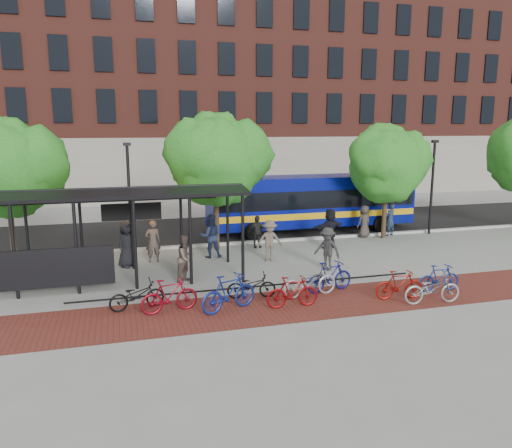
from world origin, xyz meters
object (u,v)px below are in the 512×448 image
object	(u,v)px
bike_3	(229,293)
pedestrian_5	(330,228)
pedestrian_0	(127,244)
pedestrian_1	(153,241)
pedestrian_3	(270,241)
bike_1	(169,296)
bike_7	(330,277)
pedestrian_8	(186,258)
lamp_post_left	(129,195)
bike_11	(439,278)
bus	(311,200)
bike_9	(399,285)
bike_5	(292,292)
pedestrian_9	(327,249)
tree_b	(217,156)
lamp_post_right	(432,184)
pedestrian_7	(390,219)
pedestrian_4	(257,232)
pedestrian_6	(364,221)
bike_6	(310,281)
tree_a	(8,165)
bike_10	(432,288)
bike_0	(137,295)
bike_4	(251,286)
pedestrian_2	(211,236)
bus_shelter	(101,203)
tree_c	(388,161)

from	to	relation	value
bike_3	pedestrian_5	distance (m)	9.57
pedestrian_0	pedestrian_1	size ratio (longest dim) A/B	1.06
pedestrian_3	bike_1	bearing A→B (deg)	-127.30
pedestrian_0	bike_3	bearing A→B (deg)	-111.09
bike_7	pedestrian_8	distance (m)	5.42
lamp_post_left	bike_11	world-z (taller)	lamp_post_left
lamp_post_left	bus	distance (m)	10.25
bike_7	pedestrian_1	bearing A→B (deg)	34.36
bike_11	bike_9	bearing A→B (deg)	101.81
bike_5	pedestrian_9	xyz separation A→B (m)	(2.83, 3.69, 0.37)
tree_b	lamp_post_right	distance (m)	12.03
pedestrian_7	pedestrian_3	bearing A→B (deg)	1.17
pedestrian_4	pedestrian_1	bearing A→B (deg)	-177.97
bike_7	pedestrian_1	world-z (taller)	pedestrian_1
bike_3	pedestrian_6	xyz separation A→B (m)	(9.32, 8.67, 0.25)
lamp_post_right	bike_1	bearing A→B (deg)	-151.57
bike_7	pedestrian_5	bearing A→B (deg)	-34.79
bike_6	pedestrian_7	xyz separation A→B (m)	(7.86, 8.07, 0.34)
bike_5	pedestrian_5	xyz separation A→B (m)	(4.50, 7.20, 0.44)
bike_5	bike_11	size ratio (longest dim) A/B	1.07
tree_a	lamp_post_left	world-z (taller)	tree_a
pedestrian_3	pedestrian_6	xyz separation A→B (m)	(6.27, 3.19, -0.05)
bike_1	pedestrian_0	bearing A→B (deg)	0.20
bus	bike_10	bearing A→B (deg)	-92.33
bike_0	bike_10	world-z (taller)	bike_10
bike_5	pedestrian_3	xyz separation A→B (m)	(0.99, 5.73, 0.38)
pedestrian_6	pedestrian_9	world-z (taller)	pedestrian_9
bike_1	bike_10	size ratio (longest dim) A/B	0.94
bike_1	bike_11	bearing A→B (deg)	-104.17
bike_4	pedestrian_8	distance (m)	3.14
tree_a	lamp_post_right	world-z (taller)	tree_a
pedestrian_1	pedestrian_9	world-z (taller)	pedestrian_1
bike_9	pedestrian_2	size ratio (longest dim) A/B	0.86
pedestrian_9	bike_4	bearing A→B (deg)	-95.18
bus_shelter	pedestrian_3	world-z (taller)	bus_shelter
bike_1	tree_c	bearing A→B (deg)	-68.13
pedestrian_4	bike_9	bearing A→B (deg)	-85.53
pedestrian_3	pedestrian_2	bearing A→B (deg)	158.37
bike_4	bike_7	distance (m)	2.87
pedestrian_0	pedestrian_5	size ratio (longest dim) A/B	1.02
tree_a	tree_c	distance (m)	18.00
bike_6	pedestrian_3	xyz separation A→B (m)	(0.04, 4.87, 0.37)
bus	pedestrian_7	xyz separation A→B (m)	(3.71, -2.23, -0.91)
bike_3	pedestrian_7	xyz separation A→B (m)	(10.88, 8.69, 0.28)
pedestrian_3	pedestrian_8	xyz separation A→B (m)	(-3.93, -2.04, 0.01)
bike_7	pedestrian_7	distance (m)	10.48
bike_7	bus	bearing A→B (deg)	-29.04
bike_0	pedestrian_6	xyz separation A→B (m)	(12.16, 7.72, 0.39)
bike_11	pedestrian_6	xyz separation A→B (m)	(1.63, 8.80, 0.37)
tree_a	lamp_post_left	distance (m)	5.14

